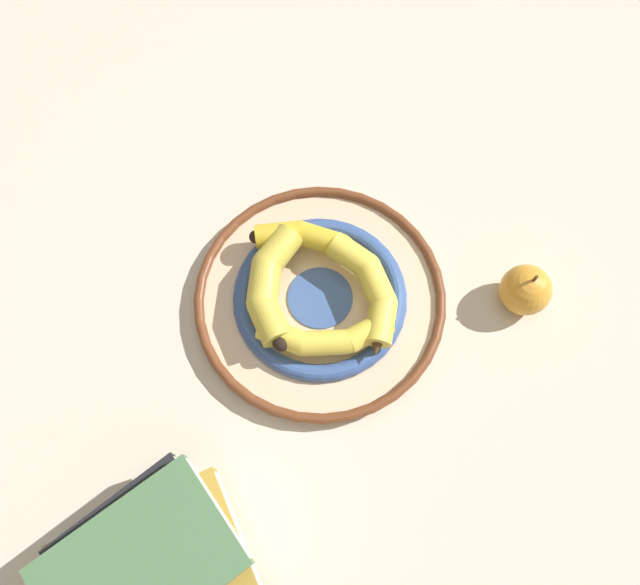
{
  "coord_description": "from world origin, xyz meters",
  "views": [
    {
      "loc": [
        -0.18,
        -0.18,
        0.77
      ],
      "look_at": [
        0.02,
        0.01,
        0.03
      ],
      "focal_mm": 35.0,
      "sensor_mm": 36.0,
      "label": 1
    }
  ],
  "objects_px": {
    "banana_a": "(271,282)",
    "banana_b": "(323,337)",
    "banana_c": "(370,289)",
    "banana_d": "(321,245)",
    "decorative_bowl": "(320,298)",
    "book_stack": "(151,566)",
    "apple": "(526,290)"
  },
  "relations": [
    {
      "from": "banana_b",
      "to": "banana_d",
      "type": "relative_size",
      "value": 0.82
    },
    {
      "from": "banana_b",
      "to": "book_stack",
      "type": "height_order",
      "value": "book_stack"
    },
    {
      "from": "banana_a",
      "to": "book_stack",
      "type": "distance_m",
      "value": 0.35
    },
    {
      "from": "decorative_bowl",
      "to": "banana_b",
      "type": "height_order",
      "value": "banana_b"
    },
    {
      "from": "banana_b",
      "to": "banana_a",
      "type": "bearing_deg",
      "value": 129.78
    },
    {
      "from": "banana_b",
      "to": "banana_c",
      "type": "distance_m",
      "value": 0.09
    },
    {
      "from": "banana_c",
      "to": "book_stack",
      "type": "relative_size",
      "value": 0.67
    },
    {
      "from": "banana_a",
      "to": "banana_c",
      "type": "bearing_deg",
      "value": 90.71
    },
    {
      "from": "banana_a",
      "to": "banana_b",
      "type": "distance_m",
      "value": 0.1
    },
    {
      "from": "banana_a",
      "to": "banana_d",
      "type": "bearing_deg",
      "value": 135.26
    },
    {
      "from": "banana_d",
      "to": "apple",
      "type": "xyz_separation_m",
      "value": [
        0.14,
        -0.23,
        -0.01
      ]
    },
    {
      "from": "decorative_bowl",
      "to": "banana_a",
      "type": "xyz_separation_m",
      "value": [
        -0.04,
        0.05,
        0.04
      ]
    },
    {
      "from": "banana_c",
      "to": "banana_d",
      "type": "distance_m",
      "value": 0.09
    },
    {
      "from": "banana_a",
      "to": "banana_c",
      "type": "relative_size",
      "value": 0.95
    },
    {
      "from": "banana_c",
      "to": "book_stack",
      "type": "distance_m",
      "value": 0.4
    },
    {
      "from": "decorative_bowl",
      "to": "book_stack",
      "type": "xyz_separation_m",
      "value": [
        -0.35,
        -0.09,
        0.04
      ]
    },
    {
      "from": "banana_d",
      "to": "decorative_bowl",
      "type": "bearing_deg",
      "value": 108.71
    },
    {
      "from": "banana_c",
      "to": "book_stack",
      "type": "height_order",
      "value": "book_stack"
    },
    {
      "from": "decorative_bowl",
      "to": "apple",
      "type": "bearing_deg",
      "value": -45.52
    },
    {
      "from": "decorative_bowl",
      "to": "apple",
      "type": "height_order",
      "value": "apple"
    },
    {
      "from": "banana_a",
      "to": "banana_d",
      "type": "height_order",
      "value": "banana_a"
    },
    {
      "from": "apple",
      "to": "book_stack",
      "type": "bearing_deg",
      "value": 169.63
    },
    {
      "from": "banana_b",
      "to": "banana_d",
      "type": "height_order",
      "value": "same"
    },
    {
      "from": "banana_c",
      "to": "book_stack",
      "type": "xyz_separation_m",
      "value": [
        -0.4,
        -0.04,
        0.01
      ]
    },
    {
      "from": "decorative_bowl",
      "to": "banana_b",
      "type": "bearing_deg",
      "value": -133.32
    },
    {
      "from": "banana_a",
      "to": "banana_d",
      "type": "distance_m",
      "value": 0.08
    },
    {
      "from": "decorative_bowl",
      "to": "banana_c",
      "type": "xyz_separation_m",
      "value": [
        0.04,
        -0.05,
        0.03
      ]
    },
    {
      "from": "banana_b",
      "to": "apple",
      "type": "relative_size",
      "value": 1.81
    },
    {
      "from": "banana_c",
      "to": "decorative_bowl",
      "type": "bearing_deg",
      "value": 68.46
    },
    {
      "from": "decorative_bowl",
      "to": "banana_d",
      "type": "relative_size",
      "value": 1.9
    },
    {
      "from": "decorative_bowl",
      "to": "banana_c",
      "type": "relative_size",
      "value": 2.06
    },
    {
      "from": "decorative_bowl",
      "to": "banana_a",
      "type": "distance_m",
      "value": 0.07
    }
  ]
}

